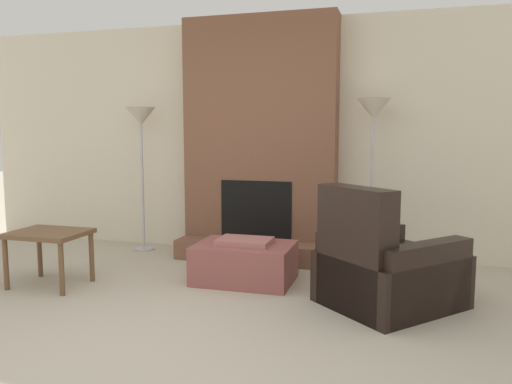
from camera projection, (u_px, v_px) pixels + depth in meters
name	position (u px, v px, depth m)	size (l,w,h in m)	color
ground_plane	(144.00, 355.00, 3.07)	(24.00, 24.00, 0.00)	#B2A893
wall_back	(265.00, 138.00, 5.66)	(7.27, 0.06, 2.60)	beige
fireplace	(260.00, 147.00, 5.45)	(1.67, 0.65, 2.60)	brown
ottoman	(245.00, 262.00, 4.58)	(0.88, 0.62, 0.40)	#8C4C47
armchair	(384.00, 271.00, 3.91)	(1.27, 1.27, 0.97)	black
side_table	(49.00, 239.00, 4.43)	(0.65, 0.51, 0.49)	brown
floor_lamp_left	(141.00, 126.00, 5.69)	(0.33, 0.33, 1.65)	#ADADB2
floor_lamp_right	(373.00, 120.00, 4.97)	(0.33, 0.33, 1.70)	#ADADB2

